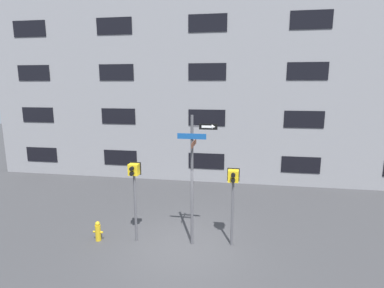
% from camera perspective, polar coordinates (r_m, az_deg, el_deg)
% --- Properties ---
extents(ground_plane, '(60.00, 60.00, 0.00)m').
position_cam_1_polar(ground_plane, '(10.12, -1.87, -19.24)').
color(ground_plane, '#38383A').
extents(building_facade, '(24.00, 0.63, 11.53)m').
position_cam_1_polar(building_facade, '(15.72, 3.03, 13.54)').
color(building_facade, gray).
rests_on(building_facade, ground_plane).
extents(street_sign_pole, '(1.22, 0.86, 4.23)m').
position_cam_1_polar(street_sign_pole, '(9.37, 0.37, -5.08)').
color(street_sign_pole, '#4C4C51').
rests_on(street_sign_pole, ground_plane).
extents(pedestrian_signal_left, '(0.38, 0.40, 2.68)m').
position_cam_1_polar(pedestrian_signal_left, '(9.87, -10.95, -6.89)').
color(pedestrian_signal_left, '#4C4C51').
rests_on(pedestrian_signal_left, ground_plane).
extents(pedestrian_signal_right, '(0.39, 0.40, 2.56)m').
position_cam_1_polar(pedestrian_signal_right, '(9.54, 7.81, -7.95)').
color(pedestrian_signal_right, '#4C4C51').
rests_on(pedestrian_signal_right, ground_plane).
extents(fire_hydrant, '(0.34, 0.18, 0.68)m').
position_cam_1_polar(fire_hydrant, '(10.85, -17.47, -15.57)').
color(fire_hydrant, gold).
rests_on(fire_hydrant, ground_plane).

